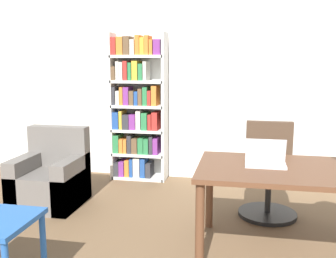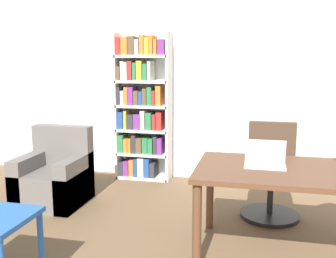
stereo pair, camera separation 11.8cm
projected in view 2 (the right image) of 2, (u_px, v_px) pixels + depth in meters
wall_back at (234, 79)px, 5.09m from camera, size 8.00×0.06×2.70m
desk at (286, 180)px, 3.15m from camera, size 1.44×0.93×0.73m
laptop at (265, 160)px, 3.22m from camera, size 0.33×0.21×0.22m
office_chair at (271, 175)px, 4.03m from camera, size 0.60×0.60×0.96m
armchair at (54, 178)px, 4.42m from camera, size 0.70×0.70×0.85m
bookshelf at (141, 109)px, 5.24m from camera, size 0.74×0.28×1.95m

